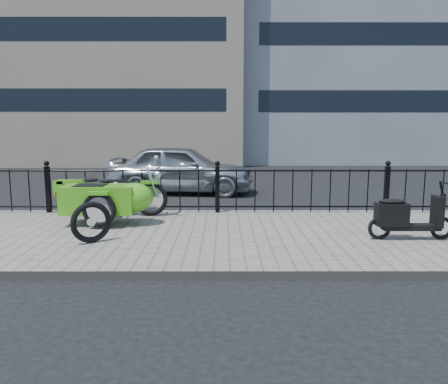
{
  "coord_description": "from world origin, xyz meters",
  "views": [
    {
      "loc": [
        0.12,
        -7.61,
        1.92
      ],
      "look_at": [
        0.13,
        -0.1,
        0.76
      ],
      "focal_mm": 35.0,
      "sensor_mm": 36.0,
      "label": 1
    }
  ],
  "objects_px": {
    "motorcycle_sidecar": "(111,197)",
    "scooter": "(405,217)",
    "sedan_car": "(181,169)",
    "spare_tire": "(91,222)"
  },
  "relations": [
    {
      "from": "scooter",
      "to": "sedan_car",
      "type": "relative_size",
      "value": 0.34
    },
    {
      "from": "sedan_car",
      "to": "spare_tire",
      "type": "bearing_deg",
      "value": 177.45
    },
    {
      "from": "motorcycle_sidecar",
      "to": "sedan_car",
      "type": "bearing_deg",
      "value": 78.38
    },
    {
      "from": "scooter",
      "to": "sedan_car",
      "type": "xyz_separation_m",
      "value": [
        -4.07,
        5.53,
        0.21
      ]
    },
    {
      "from": "motorcycle_sidecar",
      "to": "spare_tire",
      "type": "height_order",
      "value": "motorcycle_sidecar"
    },
    {
      "from": "motorcycle_sidecar",
      "to": "scooter",
      "type": "height_order",
      "value": "motorcycle_sidecar"
    },
    {
      "from": "motorcycle_sidecar",
      "to": "sedan_car",
      "type": "distance_m",
      "value": 4.42
    },
    {
      "from": "spare_tire",
      "to": "sedan_car",
      "type": "xyz_separation_m",
      "value": [
        0.84,
        5.73,
        0.25
      ]
    },
    {
      "from": "scooter",
      "to": "sedan_car",
      "type": "bearing_deg",
      "value": 126.32
    },
    {
      "from": "motorcycle_sidecar",
      "to": "sedan_car",
      "type": "xyz_separation_m",
      "value": [
        0.89,
        4.33,
        0.1
      ]
    }
  ]
}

